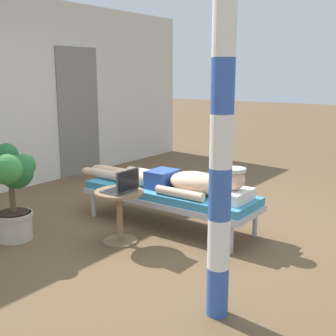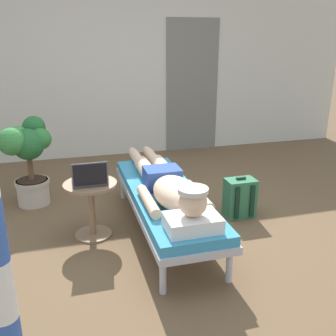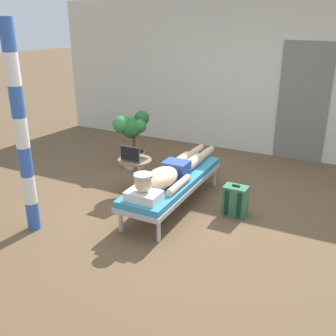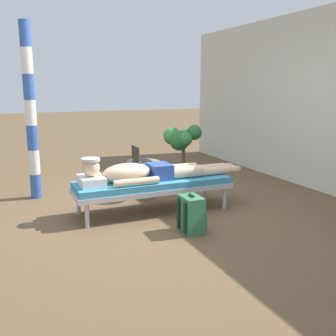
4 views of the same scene
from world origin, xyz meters
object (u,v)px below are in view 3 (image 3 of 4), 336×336
(person_reclining, at_px, (170,173))
(potted_plant, at_px, (132,134))
(laptop, at_px, (133,157))
(backpack, at_px, (235,201))
(side_table, at_px, (135,170))
(porch_post, at_px, (21,133))
(lounge_chair, at_px, (173,182))

(person_reclining, xyz_separation_m, potted_plant, (-1.25, 1.10, 0.07))
(laptop, distance_m, backpack, 1.55)
(side_table, distance_m, laptop, 0.23)
(side_table, bearing_deg, porch_post, -111.98)
(person_reclining, relative_size, laptop, 7.00)
(backpack, xyz_separation_m, potted_plant, (-2.07, 0.86, 0.39))
(person_reclining, relative_size, backpack, 5.12)
(lounge_chair, height_order, side_table, side_table)
(side_table, xyz_separation_m, backpack, (1.49, 0.02, -0.16))
(person_reclining, height_order, side_table, person_reclining)
(side_table, height_order, porch_post, porch_post)
(lounge_chair, distance_m, porch_post, 2.00)
(lounge_chair, bearing_deg, side_table, 170.42)
(side_table, bearing_deg, lounge_chair, -9.58)
(lounge_chair, relative_size, porch_post, 0.82)
(laptop, distance_m, potted_plant, 1.10)
(person_reclining, relative_size, side_table, 4.15)
(potted_plant, bearing_deg, side_table, -56.64)
(laptop, relative_size, backpack, 0.73)
(person_reclining, relative_size, potted_plant, 2.28)
(side_table, distance_m, potted_plant, 1.08)
(person_reclining, xyz_separation_m, side_table, (-0.67, 0.22, -0.16))
(porch_post, bearing_deg, potted_plant, 90.11)
(backpack, height_order, porch_post, porch_post)
(person_reclining, xyz_separation_m, laptop, (-0.67, 0.17, 0.06))
(side_table, bearing_deg, potted_plant, 123.36)
(lounge_chair, distance_m, side_table, 0.67)
(backpack, bearing_deg, lounge_chair, -171.16)
(lounge_chair, xyz_separation_m, backpack, (0.83, 0.13, -0.15))
(side_table, bearing_deg, laptop, -90.00)
(porch_post, bearing_deg, laptop, 67.28)
(person_reclining, distance_m, laptop, 0.69)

